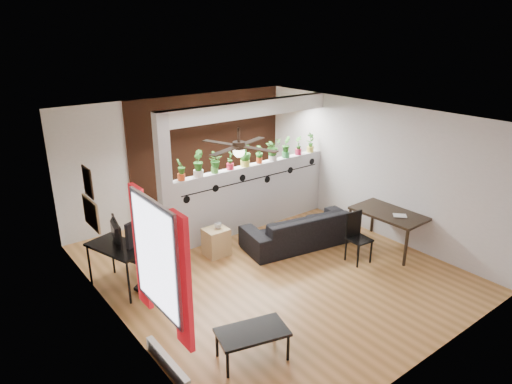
% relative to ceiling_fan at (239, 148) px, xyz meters
% --- Properties ---
extents(room_shell, '(6.30, 7.10, 2.90)m').
position_rel_ceiling_fan_xyz_m(room_shell, '(0.80, 0.30, -1.01)').
color(room_shell, '#976431').
rests_on(room_shell, ground).
extents(partition_wall, '(3.60, 0.18, 1.35)m').
position_rel_ceiling_fan_xyz_m(partition_wall, '(1.60, 1.80, -1.64)').
color(partition_wall, '#BCBCC1').
rests_on(partition_wall, ground).
extents(ceiling_header, '(3.60, 0.18, 0.30)m').
position_rel_ceiling_fan_xyz_m(ceiling_header, '(1.60, 1.80, 0.14)').
color(ceiling_header, silver).
rests_on(ceiling_header, room_shell).
extents(pier_column, '(0.22, 0.20, 2.60)m').
position_rel_ceiling_fan_xyz_m(pier_column, '(-0.31, 1.80, -1.01)').
color(pier_column, '#BCBCC1').
rests_on(pier_column, ground).
extents(brick_panel, '(3.90, 0.05, 2.60)m').
position_rel_ceiling_fan_xyz_m(brick_panel, '(1.60, 3.27, -1.01)').
color(brick_panel, brown).
rests_on(brick_panel, ground).
extents(vine_decal, '(3.31, 0.01, 0.30)m').
position_rel_ceiling_fan_xyz_m(vine_decal, '(1.60, 1.70, -1.23)').
color(vine_decal, black).
rests_on(vine_decal, partition_wall).
extents(window_assembly, '(0.09, 1.30, 1.55)m').
position_rel_ceiling_fan_xyz_m(window_assembly, '(-1.76, -0.90, -0.81)').
color(window_assembly, white).
rests_on(window_assembly, room_shell).
extents(baseboard_heater, '(0.08, 1.00, 0.18)m').
position_rel_ceiling_fan_xyz_m(baseboard_heater, '(-1.74, -0.90, -2.22)').
color(baseboard_heater, silver).
rests_on(baseboard_heater, ground).
extents(corkboard, '(0.03, 0.60, 0.45)m').
position_rel_ceiling_fan_xyz_m(corkboard, '(-1.78, 1.25, -0.96)').
color(corkboard, '#947147').
rests_on(corkboard, room_shell).
extents(framed_art, '(0.03, 0.34, 0.44)m').
position_rel_ceiling_fan_xyz_m(framed_art, '(-1.78, 1.20, -0.46)').
color(framed_art, '#8C7259').
rests_on(framed_art, room_shell).
extents(ceiling_fan, '(1.19, 1.19, 0.43)m').
position_rel_ceiling_fan_xyz_m(ceiling_fan, '(0.00, 0.00, 0.00)').
color(ceiling_fan, black).
rests_on(ceiling_fan, room_shell).
extents(potted_plant_0, '(0.24, 0.22, 0.39)m').
position_rel_ceiling_fan_xyz_m(potted_plant_0, '(0.02, 1.80, -0.76)').
color(potted_plant_0, '#CD4418').
rests_on(potted_plant_0, partition_wall).
extents(potted_plant_1, '(0.27, 0.31, 0.49)m').
position_rel_ceiling_fan_xyz_m(potted_plant_1, '(0.37, 1.80, -0.71)').
color(potted_plant_1, white).
rests_on(potted_plant_1, partition_wall).
extents(potted_plant_2, '(0.22, 0.24, 0.39)m').
position_rel_ceiling_fan_xyz_m(potted_plant_2, '(0.72, 1.80, -0.76)').
color(potted_plant_2, '#4B9335').
rests_on(potted_plant_2, partition_wall).
extents(potted_plant_3, '(0.24, 0.25, 0.39)m').
position_rel_ceiling_fan_xyz_m(potted_plant_3, '(1.07, 1.80, -0.76)').
color(potted_plant_3, red).
rests_on(potted_plant_3, partition_wall).
extents(potted_plant_4, '(0.26, 0.30, 0.49)m').
position_rel_ceiling_fan_xyz_m(potted_plant_4, '(1.42, 1.80, -0.71)').
color(potted_plant_4, '#EDEB53').
rests_on(potted_plant_4, partition_wall).
extents(potted_plant_5, '(0.21, 0.19, 0.36)m').
position_rel_ceiling_fan_xyz_m(potted_plant_5, '(1.78, 1.80, -0.77)').
color(potted_plant_5, '#C84017').
rests_on(potted_plant_5, partition_wall).
extents(potted_plant_6, '(0.25, 0.20, 0.47)m').
position_rel_ceiling_fan_xyz_m(potted_plant_6, '(2.13, 1.80, -0.72)').
color(potted_plant_6, white).
rests_on(potted_plant_6, partition_wall).
extents(potted_plant_7, '(0.29, 0.28, 0.44)m').
position_rel_ceiling_fan_xyz_m(potted_plant_7, '(2.48, 1.80, -0.73)').
color(potted_plant_7, green).
rests_on(potted_plant_7, partition_wall).
extents(potted_plant_8, '(0.19, 0.22, 0.40)m').
position_rel_ceiling_fan_xyz_m(potted_plant_8, '(2.83, 1.80, -0.75)').
color(potted_plant_8, '#B21C3F').
rests_on(potted_plant_8, partition_wall).
extents(potted_plant_9, '(0.23, 0.19, 0.43)m').
position_rel_ceiling_fan_xyz_m(potted_plant_9, '(3.18, 1.80, -0.74)').
color(potted_plant_9, '#D9C84C').
rests_on(potted_plant_9, partition_wall).
extents(sofa, '(2.21, 1.18, 0.61)m').
position_rel_ceiling_fan_xyz_m(sofa, '(1.86, 0.64, -2.01)').
color(sofa, black).
rests_on(sofa, ground).
extents(cube_shelf, '(0.42, 0.37, 0.51)m').
position_rel_ceiling_fan_xyz_m(cube_shelf, '(0.35, 1.24, -2.06)').
color(cube_shelf, tan).
rests_on(cube_shelf, ground).
extents(cup, '(0.14, 0.14, 0.10)m').
position_rel_ceiling_fan_xyz_m(cup, '(0.40, 1.24, -1.75)').
color(cup, gray).
rests_on(cup, cube_shelf).
extents(computer_desk, '(0.81, 1.12, 0.73)m').
position_rel_ceiling_fan_xyz_m(computer_desk, '(-1.45, 1.23, -1.65)').
color(computer_desk, black).
rests_on(computer_desk, ground).
extents(monitor, '(0.36, 0.13, 0.20)m').
position_rel_ceiling_fan_xyz_m(monitor, '(-1.45, 1.38, -1.48)').
color(monitor, black).
rests_on(monitor, computer_desk).
extents(office_chair, '(0.61, 0.61, 1.11)m').
position_rel_ceiling_fan_xyz_m(office_chair, '(-1.11, 0.97, -1.82)').
color(office_chair, black).
rests_on(office_chair, ground).
extents(dining_table, '(0.84, 1.34, 0.72)m').
position_rel_ceiling_fan_xyz_m(dining_table, '(3.05, -0.47, -1.67)').
color(dining_table, black).
rests_on(dining_table, ground).
extents(book, '(0.28, 0.28, 0.02)m').
position_rel_ceiling_fan_xyz_m(book, '(2.95, -0.77, -1.58)').
color(book, gray).
rests_on(book, dining_table).
extents(folding_chair, '(0.40, 0.40, 0.90)m').
position_rel_ceiling_fan_xyz_m(folding_chair, '(2.19, -0.43, -1.78)').
color(folding_chair, black).
rests_on(folding_chair, ground).
extents(coffee_table, '(0.97, 0.69, 0.41)m').
position_rel_ceiling_fan_xyz_m(coffee_table, '(-0.80, -1.36, -1.95)').
color(coffee_table, black).
rests_on(coffee_table, ground).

